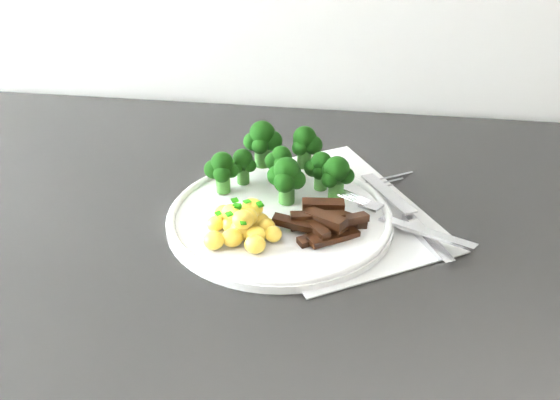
{
  "coord_description": "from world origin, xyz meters",
  "views": [
    {
      "loc": [
        -0.05,
        1.03,
        1.35
      ],
      "look_at": [
        -0.14,
        1.65,
        0.97
      ],
      "focal_mm": 42.65,
      "sensor_mm": 36.0,
      "label": 1
    }
  ],
  "objects": [
    {
      "name": "recipe_paper",
      "position": [
        -0.08,
        1.69,
        0.94
      ],
      "size": [
        0.31,
        0.33,
        0.0
      ],
      "color": "silver",
      "rests_on": "counter"
    },
    {
      "name": "plate",
      "position": [
        -0.14,
        1.65,
        0.95
      ],
      "size": [
        0.26,
        0.26,
        0.01
      ],
      "color": "white",
      "rests_on": "counter"
    },
    {
      "name": "broccoli",
      "position": [
        -0.14,
        1.72,
        0.99
      ],
      "size": [
        0.18,
        0.11,
        0.07
      ],
      "color": "#2E6420",
      "rests_on": "plate"
    },
    {
      "name": "potatoes",
      "position": [
        -0.17,
        1.61,
        0.97
      ],
      "size": [
        0.08,
        0.07,
        0.04
      ],
      "color": "#FFCD56",
      "rests_on": "plate"
    },
    {
      "name": "beef_strips",
      "position": [
        -0.08,
        1.63,
        0.96
      ],
      "size": [
        0.1,
        0.08,
        0.03
      ],
      "color": "black",
      "rests_on": "plate"
    },
    {
      "name": "fork",
      "position": [
        0.0,
        1.64,
        0.96
      ],
      "size": [
        0.15,
        0.11,
        0.02
      ],
      "color": "silver",
      "rests_on": "plate"
    },
    {
      "name": "knife",
      "position": [
        0.01,
        1.66,
        0.95
      ],
      "size": [
        0.1,
        0.17,
        0.02
      ],
      "color": "silver",
      "rests_on": "plate"
    }
  ]
}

